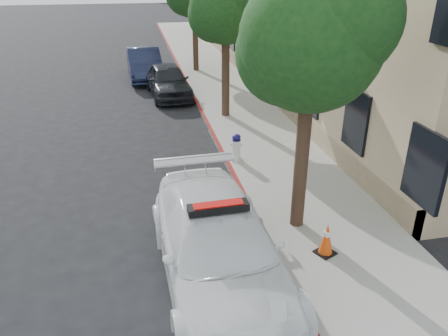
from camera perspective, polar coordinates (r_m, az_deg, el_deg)
name	(u,v)px	position (r m, az deg, el deg)	size (l,w,h in m)	color
ground	(163,199)	(11.48, -7.92, -4.08)	(120.00, 120.00, 0.00)	black
sidewalk	(223,89)	(21.15, -0.16, 10.25)	(3.20, 50.00, 0.15)	gray
curb_strip	(191,91)	(20.91, -4.36, 10.00)	(0.12, 50.00, 0.15)	maroon
tree_near	(313,39)	(8.78, 11.60, 16.20)	(2.92, 2.82, 5.62)	black
tree_mid	(227,6)	(16.41, 0.34, 20.35)	(2.77, 2.64, 5.43)	black
police_car	(218,246)	(8.28, -0.72, -10.20)	(2.37, 5.45, 1.71)	white
parked_car_mid	(168,81)	(20.27, -7.33, 11.26)	(1.70, 4.23, 1.44)	black
parked_car_far	(144,64)	(23.75, -10.36, 13.26)	(1.63, 4.67, 1.54)	#151A34
fire_hydrant	(236,147)	(13.11, 1.63, 2.72)	(0.35, 0.32, 0.82)	silver
traffic_cone	(327,239)	(9.22, 13.26, -9.02)	(0.49, 0.49, 0.70)	black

